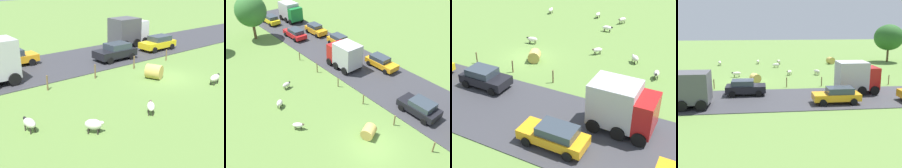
% 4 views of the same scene
% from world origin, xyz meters
% --- Properties ---
extents(ground_plane, '(160.00, 160.00, 0.00)m').
position_xyz_m(ground_plane, '(0.00, 0.00, 0.00)').
color(ground_plane, olive).
extents(road_strip, '(8.00, 80.00, 0.06)m').
position_xyz_m(road_strip, '(8.52, 0.00, 0.03)').
color(road_strip, '#38383D').
rests_on(road_strip, ground_plane).
extents(sheep_0, '(1.12, 0.48, 0.74)m').
position_xyz_m(sheep_0, '(-15.12, 1.26, 0.50)').
color(sheep_0, silver).
rests_on(sheep_0, ground_plane).
extents(sheep_1, '(1.32, 0.96, 0.81)m').
position_xyz_m(sheep_1, '(-14.35, 4.93, 0.55)').
color(sheep_1, beige).
rests_on(sheep_1, ground_plane).
extents(sheep_2, '(1.10, 0.61, 0.76)m').
position_xyz_m(sheep_2, '(-1.40, 12.35, 0.51)').
color(sheep_2, beige).
rests_on(sheep_2, ground_plane).
extents(sheep_3, '(1.04, 1.03, 0.79)m').
position_xyz_m(sheep_3, '(-3.64, 9.78, 0.51)').
color(sheep_3, silver).
rests_on(sheep_3, ground_plane).
extents(sheep_4, '(0.67, 1.32, 0.76)m').
position_xyz_m(sheep_4, '(-3.28, -1.62, 0.51)').
color(sheep_4, silver).
rests_on(sheep_4, ground_plane).
extents(sheep_5, '(0.60, 1.32, 0.73)m').
position_xyz_m(sheep_5, '(-10.66, 4.30, 0.48)').
color(sheep_5, white).
rests_on(sheep_5, ground_plane).
extents(sheep_6, '(1.20, 0.67, 0.79)m').
position_xyz_m(sheep_6, '(-13.94, -5.38, 0.54)').
color(sheep_6, white).
rests_on(sheep_6, ground_plane).
extents(sheep_7, '(1.04, 1.01, 0.71)m').
position_xyz_m(sheep_7, '(-3.86, 5.80, 0.49)').
color(sheep_7, white).
rests_on(sheep_7, ground_plane).
extents(hay_bale_1, '(1.56, 1.53, 1.14)m').
position_xyz_m(hay_bale_1, '(0.50, 1.05, 0.57)').
color(hay_bale_1, tan).
rests_on(hay_bale_1, ground_plane).
extents(fence_post_0, '(0.12, 0.12, 1.12)m').
position_xyz_m(fence_post_0, '(3.40, -3.61, 0.56)').
color(fence_post_0, brown).
rests_on(fence_post_0, ground_plane).
extents(fence_post_1, '(0.12, 0.12, 1.16)m').
position_xyz_m(fence_post_1, '(3.40, 0.56, 0.58)').
color(fence_post_1, brown).
rests_on(fence_post_1, ground_plane).
extents(fence_post_2, '(0.12, 0.12, 1.16)m').
position_xyz_m(fence_post_2, '(3.40, 4.73, 0.58)').
color(fence_post_2, brown).
rests_on(fence_post_2, ground_plane).
extents(fence_post_3, '(0.12, 0.12, 1.13)m').
position_xyz_m(fence_post_3, '(3.40, 8.90, 0.56)').
color(fence_post_3, brown).
rests_on(fence_post_3, ground_plane).
extents(fence_post_4, '(0.12, 0.12, 1.26)m').
position_xyz_m(fence_post_4, '(3.40, 13.08, 0.63)').
color(fence_post_4, brown).
rests_on(fence_post_4, ground_plane).
extents(truck_0, '(2.78, 4.29, 3.36)m').
position_xyz_m(truck_0, '(6.90, 11.86, 1.84)').
color(truck_0, '#B21919').
rests_on(truck_0, road_strip).
extents(car_2, '(2.17, 4.09, 1.58)m').
position_xyz_m(car_2, '(6.57, 0.08, 0.88)').
color(car_2, black).
rests_on(car_2, road_strip).
extents(car_3, '(1.97, 4.41, 1.51)m').
position_xyz_m(car_3, '(10.50, 8.82, 0.85)').
color(car_3, orange).
rests_on(car_3, road_strip).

